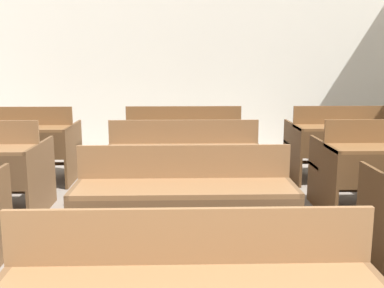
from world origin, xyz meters
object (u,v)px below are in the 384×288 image
Objects in this scene: bench_third_center at (184,166)px; bench_back_center at (184,142)px; bench_second_center at (184,210)px; bench_back_right at (349,142)px; bench_back_left at (15,143)px.

bench_third_center is 1.21m from bench_back_center.
bench_third_center is at bearing -90.54° from bench_back_center.
bench_second_center is 3.10m from bench_back_right.
bench_second_center is 1.00× the size of bench_third_center.
bench_back_center is (0.01, 1.21, 0.00)m from bench_third_center.
bench_third_center is 1.00× the size of bench_back_left.
bench_third_center and bench_back_left have the same top height.
bench_back_left is at bearing -179.83° from bench_back_center.
bench_second_center is 1.20m from bench_third_center.
bench_back_right is (1.96, 1.20, 0.00)m from bench_third_center.
bench_back_left is 1.00× the size of bench_back_center.
bench_second_center is 3.08m from bench_back_left.
bench_back_right is at bearing -0.46° from bench_back_center.
bench_second_center is 1.00× the size of bench_back_right.
bench_third_center is 2.29m from bench_back_right.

